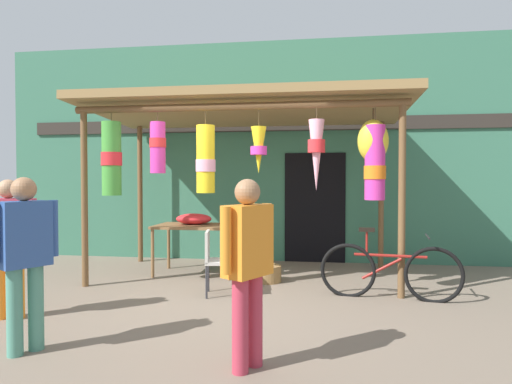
{
  "coord_description": "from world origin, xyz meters",
  "views": [
    {
      "loc": [
        1.17,
        -5.54,
        1.5
      ],
      "look_at": [
        0.13,
        1.56,
        1.31
      ],
      "focal_mm": 31.16,
      "sensor_mm": 36.0,
      "label": 1
    }
  ],
  "objects_px": {
    "flower_heap_on_table": "(194,219)",
    "parked_bicycle": "(389,272)",
    "customer_foreground": "(9,238)",
    "shopper_by_bananas": "(248,258)",
    "display_table": "(197,230)",
    "wicker_basket_by_table": "(267,274)",
    "vendor_in_orange": "(25,250)",
    "folding_chair": "(215,257)"
  },
  "relations": [
    {
      "from": "wicker_basket_by_table",
      "to": "parked_bicycle",
      "type": "distance_m",
      "value": 1.81
    },
    {
      "from": "display_table",
      "to": "parked_bicycle",
      "type": "distance_m",
      "value": 3.05
    },
    {
      "from": "wicker_basket_by_table",
      "to": "shopper_by_bananas",
      "type": "distance_m",
      "value": 3.13
    },
    {
      "from": "vendor_in_orange",
      "to": "folding_chair",
      "type": "bearing_deg",
      "value": 61.09
    },
    {
      "from": "display_table",
      "to": "customer_foreground",
      "type": "relative_size",
      "value": 0.86
    },
    {
      "from": "flower_heap_on_table",
      "to": "wicker_basket_by_table",
      "type": "distance_m",
      "value": 1.52
    },
    {
      "from": "shopper_by_bananas",
      "to": "customer_foreground",
      "type": "bearing_deg",
      "value": 162.05
    },
    {
      "from": "parked_bicycle",
      "to": "shopper_by_bananas",
      "type": "bearing_deg",
      "value": -121.83
    },
    {
      "from": "wicker_basket_by_table",
      "to": "vendor_in_orange",
      "type": "height_order",
      "value": "vendor_in_orange"
    },
    {
      "from": "flower_heap_on_table",
      "to": "vendor_in_orange",
      "type": "distance_m",
      "value": 3.46
    },
    {
      "from": "display_table",
      "to": "wicker_basket_by_table",
      "type": "xyz_separation_m",
      "value": [
        1.18,
        -0.38,
        -0.59
      ]
    },
    {
      "from": "vendor_in_orange",
      "to": "customer_foreground",
      "type": "xyz_separation_m",
      "value": [
        -0.8,
        0.84,
        -0.01
      ]
    },
    {
      "from": "parked_bicycle",
      "to": "flower_heap_on_table",
      "type": "bearing_deg",
      "value": 157.98
    },
    {
      "from": "parked_bicycle",
      "to": "customer_foreground",
      "type": "distance_m",
      "value": 4.47
    },
    {
      "from": "flower_heap_on_table",
      "to": "customer_foreground",
      "type": "height_order",
      "value": "customer_foreground"
    },
    {
      "from": "vendor_in_orange",
      "to": "shopper_by_bananas",
      "type": "xyz_separation_m",
      "value": [
        1.97,
        -0.05,
        -0.01
      ]
    },
    {
      "from": "flower_heap_on_table",
      "to": "customer_foreground",
      "type": "distance_m",
      "value": 2.9
    },
    {
      "from": "folding_chair",
      "to": "shopper_by_bananas",
      "type": "xyz_separation_m",
      "value": [
        0.79,
        -2.19,
        0.38
      ]
    },
    {
      "from": "display_table",
      "to": "customer_foreground",
      "type": "distance_m",
      "value": 2.87
    },
    {
      "from": "flower_heap_on_table",
      "to": "shopper_by_bananas",
      "type": "xyz_separation_m",
      "value": [
        1.44,
        -3.48,
        0.01
      ]
    },
    {
      "from": "folding_chair",
      "to": "wicker_basket_by_table",
      "type": "height_order",
      "value": "folding_chair"
    },
    {
      "from": "flower_heap_on_table",
      "to": "folding_chair",
      "type": "height_order",
      "value": "flower_heap_on_table"
    },
    {
      "from": "wicker_basket_by_table",
      "to": "display_table",
      "type": "bearing_deg",
      "value": 162.17
    },
    {
      "from": "display_table",
      "to": "shopper_by_bananas",
      "type": "bearing_deg",
      "value": -67.91
    },
    {
      "from": "display_table",
      "to": "wicker_basket_by_table",
      "type": "height_order",
      "value": "display_table"
    },
    {
      "from": "folding_chair",
      "to": "wicker_basket_by_table",
      "type": "relative_size",
      "value": 2.03
    },
    {
      "from": "vendor_in_orange",
      "to": "shopper_by_bananas",
      "type": "relative_size",
      "value": 1.01
    },
    {
      "from": "wicker_basket_by_table",
      "to": "customer_foreground",
      "type": "bearing_deg",
      "value": -140.16
    },
    {
      "from": "display_table",
      "to": "vendor_in_orange",
      "type": "distance_m",
      "value": 3.41
    },
    {
      "from": "wicker_basket_by_table",
      "to": "parked_bicycle",
      "type": "relative_size",
      "value": 0.24
    },
    {
      "from": "display_table",
      "to": "parked_bicycle",
      "type": "xyz_separation_m",
      "value": [
        2.82,
        -1.1,
        -0.36
      ]
    },
    {
      "from": "folding_chair",
      "to": "parked_bicycle",
      "type": "relative_size",
      "value": 0.48
    },
    {
      "from": "parked_bicycle",
      "to": "customer_foreground",
      "type": "bearing_deg",
      "value": -161.36
    },
    {
      "from": "display_table",
      "to": "customer_foreground",
      "type": "height_order",
      "value": "customer_foreground"
    },
    {
      "from": "flower_heap_on_table",
      "to": "folding_chair",
      "type": "distance_m",
      "value": 1.49
    },
    {
      "from": "customer_foreground",
      "to": "shopper_by_bananas",
      "type": "relative_size",
      "value": 1.0
    },
    {
      "from": "wicker_basket_by_table",
      "to": "vendor_in_orange",
      "type": "relative_size",
      "value": 0.27
    },
    {
      "from": "flower_heap_on_table",
      "to": "folding_chair",
      "type": "relative_size",
      "value": 0.69
    },
    {
      "from": "flower_heap_on_table",
      "to": "vendor_in_orange",
      "type": "height_order",
      "value": "vendor_in_orange"
    },
    {
      "from": "flower_heap_on_table",
      "to": "parked_bicycle",
      "type": "relative_size",
      "value": 0.33
    },
    {
      "from": "display_table",
      "to": "folding_chair",
      "type": "height_order",
      "value": "folding_chair"
    },
    {
      "from": "parked_bicycle",
      "to": "customer_foreground",
      "type": "height_order",
      "value": "customer_foreground"
    }
  ]
}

